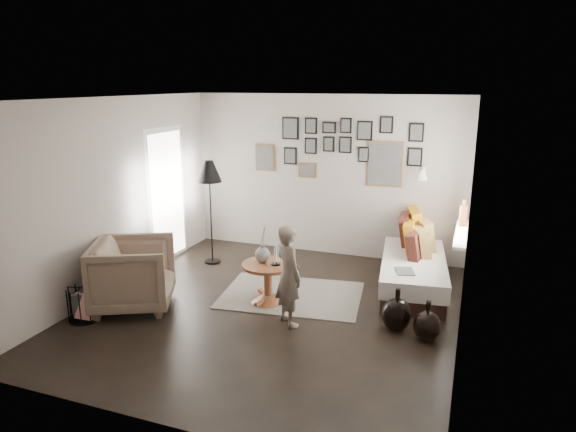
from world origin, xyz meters
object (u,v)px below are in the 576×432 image
(floor_lamp, at_px, (209,175))
(demijohn_small, at_px, (427,326))
(pedestal_table, at_px, (268,284))
(armchair, at_px, (133,274))
(child, at_px, (289,275))
(daybed, at_px, (414,266))
(demijohn_large, at_px, (397,315))
(magazine_basket, at_px, (83,304))
(vase, at_px, (263,252))

(floor_lamp, height_order, demijohn_small, floor_lamp)
(pedestal_table, relative_size, armchair, 0.69)
(floor_lamp, bearing_deg, child, -40.23)
(daybed, relative_size, floor_lamp, 1.27)
(pedestal_table, bearing_deg, daybed, 34.51)
(daybed, bearing_deg, child, -134.16)
(child, bearing_deg, demijohn_large, -125.75)
(demijohn_large, bearing_deg, magazine_basket, -164.00)
(vase, relative_size, armchair, 0.49)
(demijohn_small, bearing_deg, child, -175.25)
(vase, relative_size, daybed, 0.23)
(demijohn_large, bearing_deg, child, -168.45)
(daybed, relative_size, demijohn_large, 4.00)
(pedestal_table, distance_m, child, 0.76)
(pedestal_table, xyz_separation_m, vase, (-0.08, 0.02, 0.43))
(vase, xyz_separation_m, demijohn_small, (2.12, -0.37, -0.49))
(daybed, bearing_deg, vase, -154.33)
(daybed, relative_size, armchair, 2.15)
(pedestal_table, height_order, floor_lamp, floor_lamp)
(armchair, bearing_deg, demijohn_small, -109.71)
(armchair, height_order, demijohn_small, armchair)
(floor_lamp, bearing_deg, daybed, 1.59)
(magazine_basket, xyz_separation_m, child, (2.34, 0.77, 0.40))
(armchair, xyz_separation_m, child, (1.99, 0.24, 0.17))
(armchair, xyz_separation_m, demijohn_small, (3.57, 0.37, -0.26))
(vase, height_order, demijohn_small, vase)
(magazine_basket, bearing_deg, floor_lamp, 78.59)
(daybed, relative_size, child, 1.70)
(magazine_basket, bearing_deg, armchair, 56.68)
(pedestal_table, distance_m, demijohn_large, 1.71)
(floor_lamp, bearing_deg, pedestal_table, -37.88)
(vase, height_order, daybed, vase)
(magazine_basket, bearing_deg, demijohn_small, 12.98)
(child, bearing_deg, demijohn_small, -132.55)
(daybed, bearing_deg, demijohn_small, -85.23)
(vase, bearing_deg, daybed, 32.86)
(armchair, bearing_deg, pedestal_table, -90.26)
(magazine_basket, bearing_deg, pedestal_table, 33.81)
(armchair, height_order, magazine_basket, armchair)
(daybed, distance_m, child, 2.11)
(demijohn_large, relative_size, child, 0.43)
(vase, height_order, magazine_basket, vase)
(daybed, bearing_deg, armchair, -156.77)
(vase, height_order, child, child)
(daybed, distance_m, armchair, 3.77)
(vase, distance_m, demijohn_small, 2.21)
(vase, height_order, floor_lamp, floor_lamp)
(child, bearing_deg, daybed, -84.28)
(pedestal_table, distance_m, magazine_basket, 2.26)
(daybed, bearing_deg, pedestal_table, -152.68)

